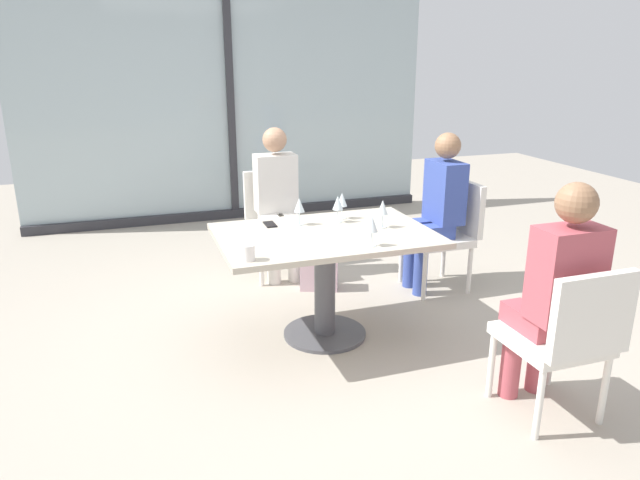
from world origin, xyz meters
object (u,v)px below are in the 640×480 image
chair_front_right (566,334)px  wine_glass_3 (372,225)px  person_far_right (437,205)px  cell_phone_on_table (270,224)px  handbag_0 (319,272)px  chair_far_right (448,228)px  chair_near_window (275,217)px  wine_glass_0 (342,200)px  person_front_right (556,288)px  dining_table_main (325,257)px  wine_glass_1 (383,208)px  wine_glass_2 (299,206)px  coffee_cup (248,253)px  wine_glass_4 (338,203)px  person_near_window (278,196)px

chair_front_right → wine_glass_3: wine_glass_3 is taller
chair_front_right → person_far_right: size_ratio=0.69×
wine_glass_3 → cell_phone_on_table: 0.80m
person_far_right → handbag_0: size_ratio=4.20×
chair_far_right → wine_glass_3: bearing=-140.6°
person_far_right → cell_phone_on_table: size_ratio=8.75×
chair_near_window → wine_glass_0: 1.11m
chair_near_window → wine_glass_3: 1.69m
chair_far_right → person_front_right: bearing=-103.1°
dining_table_main → person_far_right: size_ratio=1.09×
wine_glass_1 → cell_phone_on_table: wine_glass_1 is taller
wine_glass_0 → wine_glass_2: same height
person_front_right → coffee_cup: bearing=149.3°
chair_near_window → wine_glass_1: wine_glass_1 is taller
wine_glass_0 → wine_glass_4: same height
person_far_right → wine_glass_0: size_ratio=6.81×
dining_table_main → wine_glass_1: 0.50m
dining_table_main → chair_far_right: chair_far_right is taller
person_far_right → coffee_cup: size_ratio=14.00×
person_near_window → cell_phone_on_table: (-0.29, -0.90, 0.03)m
person_near_window → wine_glass_3: (0.18, -1.54, 0.16)m
chair_near_window → person_far_right: (1.11, -0.79, 0.20)m
chair_near_window → wine_glass_1: bearing=-73.0°
coffee_cup → person_front_right: bearing=-30.7°
chair_front_right → cell_phone_on_table: bearing=125.1°
wine_glass_2 → wine_glass_4: bearing=-5.2°
chair_far_right → cell_phone_on_table: bearing=-171.5°
wine_glass_1 → wine_glass_3: size_ratio=1.00×
wine_glass_2 → coffee_cup: size_ratio=2.06×
dining_table_main → chair_near_window: size_ratio=1.58×
wine_glass_3 → wine_glass_4: bearing=91.3°
chair_near_window → wine_glass_3: wine_glass_3 is taller
wine_glass_4 → chair_front_right: bearing=-66.3°
chair_far_right → coffee_cup: chair_far_right is taller
dining_table_main → chair_far_right: 1.33m
chair_near_window → wine_glass_4: bearing=-81.5°
wine_glass_2 → wine_glass_4: (0.27, -0.02, 0.00)m
coffee_cup → wine_glass_2: bearing=51.0°
person_front_right → wine_glass_1: person_front_right is taller
cell_phone_on_table → person_near_window: bearing=72.7°
wine_glass_1 → wine_glass_2: size_ratio=1.00×
dining_table_main → person_front_right: size_ratio=1.09×
person_near_window → person_front_right: 2.52m
person_near_window → wine_glass_3: 1.55m
chair_near_window → chair_front_right: size_ratio=1.00×
person_near_window → wine_glass_2: bearing=-96.1°
person_near_window → wine_glass_0: (0.22, -0.91, 0.16)m
coffee_cup → chair_far_right: bearing=25.9°
chair_near_window → wine_glass_3: bearing=-83.9°
wine_glass_3 → wine_glass_4: (-0.01, 0.55, 0.00)m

